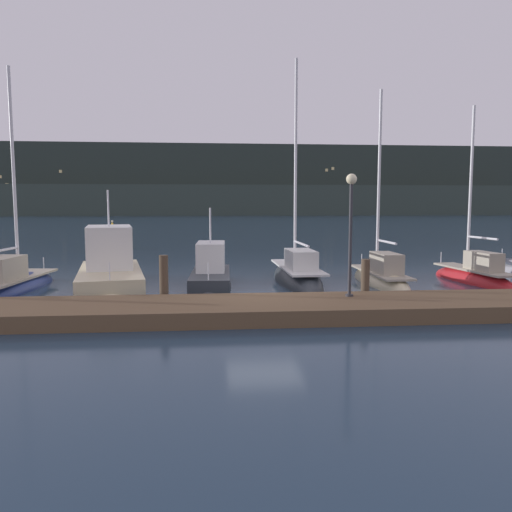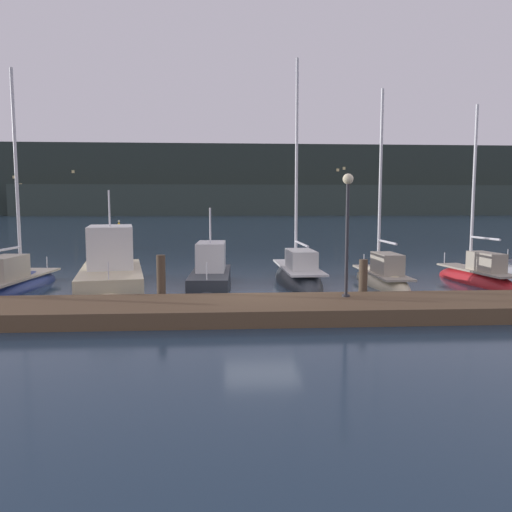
{
  "view_description": "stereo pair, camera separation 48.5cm",
  "coord_description": "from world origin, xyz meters",
  "px_view_note": "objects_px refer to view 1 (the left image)",
  "views": [
    {
      "loc": [
        -1.73,
        -16.24,
        3.24
      ],
      "look_at": [
        0.0,
        3.21,
        1.2
      ],
      "focal_mm": 35.0,
      "sensor_mm": 36.0,
      "label": 1
    },
    {
      "loc": [
        -1.25,
        -16.27,
        3.24
      ],
      "look_at": [
        0.0,
        3.21,
        1.2
      ],
      "focal_mm": 35.0,
      "sensor_mm": 36.0,
      "label": 2
    }
  ],
  "objects_px": {
    "sailboat_berth_3": "(12,286)",
    "motorboat_berth_4": "(110,276)",
    "sailboat_berth_6": "(297,279)",
    "sailboat_berth_8": "(474,278)",
    "motorboat_berth_5": "(211,280)",
    "sailboat_berth_7": "(381,280)",
    "channel_buoy": "(113,238)",
    "dock_lamppost": "(351,214)"
  },
  "relations": [
    {
      "from": "channel_buoy",
      "to": "sailboat_berth_6",
      "type": "bearing_deg",
      "value": -57.72
    },
    {
      "from": "motorboat_berth_5",
      "to": "channel_buoy",
      "type": "distance_m",
      "value": 19.3
    },
    {
      "from": "motorboat_berth_4",
      "to": "sailboat_berth_6",
      "type": "relative_size",
      "value": 0.74
    },
    {
      "from": "sailboat_berth_7",
      "to": "sailboat_berth_8",
      "type": "relative_size",
      "value": 1.08
    },
    {
      "from": "sailboat_berth_3",
      "to": "sailboat_berth_6",
      "type": "relative_size",
      "value": 0.9
    },
    {
      "from": "sailboat_berth_8",
      "to": "motorboat_berth_4",
      "type": "bearing_deg",
      "value": 178.96
    },
    {
      "from": "motorboat_berth_5",
      "to": "dock_lamppost",
      "type": "bearing_deg",
      "value": -48.26
    },
    {
      "from": "sailboat_berth_3",
      "to": "sailboat_berth_8",
      "type": "bearing_deg",
      "value": 1.03
    },
    {
      "from": "motorboat_berth_4",
      "to": "channel_buoy",
      "type": "distance_m",
      "value": 17.69
    },
    {
      "from": "motorboat_berth_4",
      "to": "sailboat_berth_7",
      "type": "distance_m",
      "value": 10.85
    },
    {
      "from": "motorboat_berth_5",
      "to": "sailboat_berth_8",
      "type": "height_order",
      "value": "sailboat_berth_8"
    },
    {
      "from": "sailboat_berth_3",
      "to": "sailboat_berth_7",
      "type": "distance_m",
      "value": 14.36
    },
    {
      "from": "sailboat_berth_6",
      "to": "dock_lamppost",
      "type": "xyz_separation_m",
      "value": [
        0.63,
        -5.59,
        2.8
      ]
    },
    {
      "from": "motorboat_berth_5",
      "to": "sailboat_berth_8",
      "type": "relative_size",
      "value": 0.66
    },
    {
      "from": "motorboat_berth_5",
      "to": "sailboat_berth_6",
      "type": "bearing_deg",
      "value": 13.84
    },
    {
      "from": "sailboat_berth_7",
      "to": "motorboat_berth_5",
      "type": "bearing_deg",
      "value": -177.9
    },
    {
      "from": "dock_lamppost",
      "to": "sailboat_berth_6",
      "type": "bearing_deg",
      "value": 96.46
    },
    {
      "from": "motorboat_berth_4",
      "to": "sailboat_berth_7",
      "type": "height_order",
      "value": "sailboat_berth_7"
    },
    {
      "from": "motorboat_berth_5",
      "to": "sailboat_berth_6",
      "type": "relative_size",
      "value": 0.52
    },
    {
      "from": "sailboat_berth_7",
      "to": "channel_buoy",
      "type": "xyz_separation_m",
      "value": [
        -14.09,
        17.66,
        0.63
      ]
    },
    {
      "from": "sailboat_berth_3",
      "to": "channel_buoy",
      "type": "height_order",
      "value": "sailboat_berth_3"
    },
    {
      "from": "motorboat_berth_5",
      "to": "channel_buoy",
      "type": "bearing_deg",
      "value": 111.87
    },
    {
      "from": "sailboat_berth_3",
      "to": "motorboat_berth_4",
      "type": "relative_size",
      "value": 1.2
    },
    {
      "from": "channel_buoy",
      "to": "dock_lamppost",
      "type": "bearing_deg",
      "value": -63.27
    },
    {
      "from": "sailboat_berth_3",
      "to": "channel_buoy",
      "type": "bearing_deg",
      "value": 89.15
    },
    {
      "from": "sailboat_berth_7",
      "to": "dock_lamppost",
      "type": "height_order",
      "value": "sailboat_berth_7"
    },
    {
      "from": "sailboat_berth_6",
      "to": "sailboat_berth_8",
      "type": "distance_m",
      "value": 7.33
    },
    {
      "from": "sailboat_berth_3",
      "to": "motorboat_berth_4",
      "type": "xyz_separation_m",
      "value": [
        3.51,
        0.6,
        0.24
      ]
    },
    {
      "from": "motorboat_berth_4",
      "to": "sailboat_berth_7",
      "type": "xyz_separation_m",
      "value": [
        10.85,
        -0.27,
        -0.26
      ]
    },
    {
      "from": "sailboat_berth_6",
      "to": "channel_buoy",
      "type": "distance_m",
      "value": 20.15
    },
    {
      "from": "sailboat_berth_6",
      "to": "sailboat_berth_3",
      "type": "bearing_deg",
      "value": -175.07
    },
    {
      "from": "channel_buoy",
      "to": "sailboat_berth_8",
      "type": "bearing_deg",
      "value": -44.33
    },
    {
      "from": "sailboat_berth_6",
      "to": "sailboat_berth_7",
      "type": "distance_m",
      "value": 3.39
    },
    {
      "from": "sailboat_berth_6",
      "to": "sailboat_berth_8",
      "type": "bearing_deg",
      "value": -4.85
    },
    {
      "from": "sailboat_berth_6",
      "to": "channel_buoy",
      "type": "xyz_separation_m",
      "value": [
        -10.76,
        17.03,
        0.64
      ]
    },
    {
      "from": "sailboat_berth_7",
      "to": "sailboat_berth_8",
      "type": "distance_m",
      "value": 3.97
    },
    {
      "from": "motorboat_berth_4",
      "to": "sailboat_berth_8",
      "type": "distance_m",
      "value": 14.82
    },
    {
      "from": "sailboat_berth_3",
      "to": "channel_buoy",
      "type": "distance_m",
      "value": 17.99
    },
    {
      "from": "motorboat_berth_5",
      "to": "sailboat_berth_3",
      "type": "bearing_deg",
      "value": -179.45
    },
    {
      "from": "motorboat_berth_4",
      "to": "sailboat_berth_7",
      "type": "relative_size",
      "value": 0.87
    },
    {
      "from": "channel_buoy",
      "to": "motorboat_berth_4",
      "type": "bearing_deg",
      "value": -79.42
    },
    {
      "from": "motorboat_berth_5",
      "to": "dock_lamppost",
      "type": "relative_size",
      "value": 1.4
    }
  ]
}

